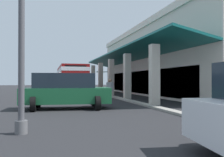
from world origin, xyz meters
TOP-DOWN VIEW (x-y plane):
  - ground at (0.00, 8.00)m, footprint 120.00×120.00m
  - curb_strip at (2.50, 4.98)m, footprint 32.78×0.50m
  - plaza_building at (2.50, 14.61)m, footprint 27.61×15.59m
  - transit_bus at (0.21, 1.50)m, footprint 11.21×2.86m
  - parked_suv_green at (13.96, 0.04)m, footprint 3.01×4.96m
  - pedestrian at (11.80, 3.13)m, footprint 0.65×0.43m
  - potted_palm at (-5.46, 6.20)m, footprint 1.90×1.74m
  - lot_light_pole at (19.98, -1.65)m, footprint 0.60×0.60m

SIDE VIEW (x-z plane):
  - ground at x=0.00m, z-range 0.00..0.00m
  - curb_strip at x=2.50m, z-range 0.00..0.12m
  - potted_palm at x=-5.46m, z-range -0.72..2.17m
  - pedestrian at x=11.80m, z-range 0.10..1.79m
  - parked_suv_green at x=13.96m, z-range 0.03..2.00m
  - transit_bus at x=0.21m, z-range 0.18..3.52m
  - lot_light_pole at x=19.98m, z-range 0.27..7.27m
  - plaza_building at x=2.50m, z-range 0.00..7.65m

